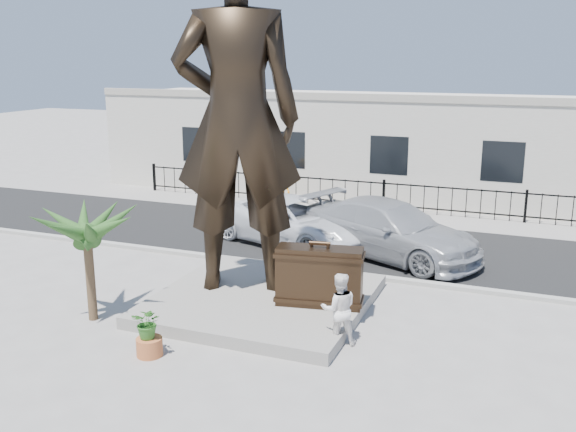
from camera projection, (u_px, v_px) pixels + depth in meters
name	position (u px, v px, depth m)	size (l,w,h in m)	color
ground	(257.00, 331.00, 14.92)	(100.00, 100.00, 0.00)	#9E9991
street	(351.00, 241.00, 22.14)	(40.00, 7.00, 0.01)	black
curb	(319.00, 270.00, 18.97)	(40.00, 0.25, 0.12)	#A5A399
far_sidewalk	(378.00, 215.00, 25.76)	(40.00, 2.50, 0.02)	#9E9991
plinth	(263.00, 300.00, 16.41)	(5.20, 5.20, 0.30)	gray
fence	(384.00, 196.00, 26.33)	(22.00, 0.10, 1.20)	black
building	(406.00, 145.00, 29.74)	(28.00, 7.00, 4.40)	silver
statue	(237.00, 119.00, 15.98)	(3.21, 2.11, 8.81)	black
suitcase	(319.00, 276.00, 15.54)	(2.07, 0.66, 1.46)	black
tourist	(339.00, 309.00, 14.08)	(0.80, 0.63, 1.65)	white
car_white	(295.00, 221.00, 21.62)	(2.62, 5.69, 1.58)	white
car_silver	(390.00, 230.00, 20.24)	(2.46, 6.05, 1.75)	#A3A4A7
worker	(280.00, 187.00, 27.08)	(1.02, 0.58, 1.57)	orange
palm_tree	(94.00, 319.00, 15.60)	(1.80, 1.80, 3.20)	#264D1C
planter	(149.00, 347.00, 13.67)	(0.56, 0.56, 0.40)	#C06333
shrub	(148.00, 323.00, 13.54)	(0.63, 0.55, 0.70)	#306B22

